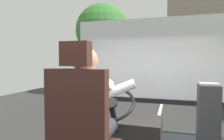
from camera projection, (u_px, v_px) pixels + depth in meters
name	position (u px, v px, depth m)	size (l,w,h in m)	color
ground	(163.00, 100.00, 10.42)	(18.00, 44.00, 0.06)	#2F2F2F
driver_seat	(83.00, 139.00, 1.57)	(0.48, 0.48, 1.35)	black
bus_driver	(88.00, 109.00, 1.67)	(0.75, 0.55, 0.83)	#282833
steering_console	(121.00, 130.00, 2.79)	(1.10, 1.06, 0.88)	#282623
fare_box	(208.00, 128.00, 2.14)	(0.21, 0.22, 0.97)	#333338
windshield_panel	(145.00, 70.00, 3.47)	(2.50, 0.08, 1.48)	white
street_tree	(102.00, 31.00, 12.68)	(3.39, 3.39, 5.67)	#4C3828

